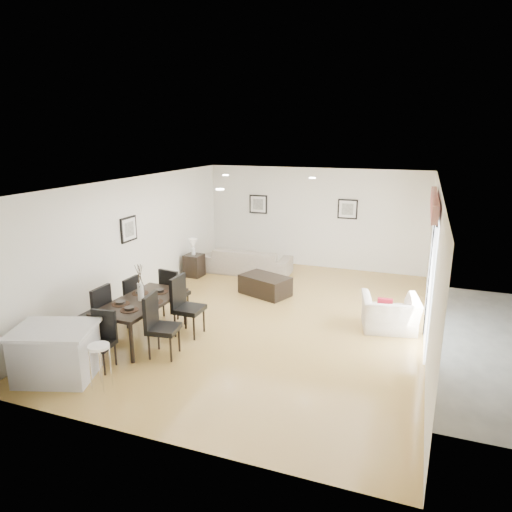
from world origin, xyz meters
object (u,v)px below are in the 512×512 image
(dining_chair_head, at_px, (102,336))
(armchair, at_px, (390,314))
(dining_table, at_px, (142,304))
(dining_chair_foot, at_px, (172,290))
(dining_chair_enear, at_px, (158,322))
(bar_stool, at_px, (99,351))
(dining_chair_wnear, at_px, (97,312))
(coffee_table, at_px, (265,285))
(kitchen_island, at_px, (56,353))
(dining_chair_efar, at_px, (184,302))
(side_table, at_px, (194,265))
(sofa, at_px, (248,261))
(dining_chair_wfar, at_px, (127,298))

(dining_chair_head, bearing_deg, armchair, 29.57)
(armchair, xyz_separation_m, dining_table, (-4.13, -1.89, 0.33))
(armchair, relative_size, dining_chair_foot, 1.01)
(dining_chair_enear, relative_size, dining_chair_foot, 1.06)
(bar_stool, bearing_deg, dining_chair_wnear, 129.70)
(coffee_table, bearing_deg, kitchen_island, -89.75)
(dining_chair_efar, height_order, coffee_table, dining_chair_efar)
(armchair, xyz_separation_m, coffee_table, (-2.82, 1.05, -0.11))
(dining_chair_enear, bearing_deg, bar_stool, 159.40)
(dining_chair_wnear, distance_m, dining_chair_foot, 1.64)
(dining_chair_head, height_order, bar_stool, dining_chair_head)
(dining_chair_efar, distance_m, dining_chair_head, 1.66)
(side_table, bearing_deg, sofa, 32.46)
(dining_chair_enear, xyz_separation_m, coffee_table, (0.69, 3.40, -0.37))
(dining_chair_enear, relative_size, bar_stool, 1.59)
(armchair, xyz_separation_m, dining_chair_head, (-4.14, -2.99, 0.19))
(dining_table, height_order, kitchen_island, kitchen_island)
(dining_chair_wnear, xyz_separation_m, coffee_table, (1.92, 3.39, -0.37))
(dining_chair_enear, bearing_deg, kitchen_island, 129.43)
(dining_chair_wnear, relative_size, dining_chair_efar, 0.97)
(sofa, height_order, kitchen_island, kitchen_island)
(dining_chair_foot, height_order, side_table, dining_chair_foot)
(armchair, distance_m, side_table, 5.29)
(dining_chair_foot, xyz_separation_m, kitchen_island, (-0.43, -2.70, -0.15))
(dining_chair_head, bearing_deg, dining_chair_wnear, 126.50)
(armchair, relative_size, dining_chair_wfar, 1.06)
(armchair, relative_size, side_table, 1.77)
(dining_table, bearing_deg, dining_chair_wfar, 147.04)
(dining_chair_enear, distance_m, bar_stool, 1.19)
(dining_chair_wfar, relative_size, bar_stool, 1.43)
(sofa, xyz_separation_m, armchair, (3.79, -2.50, 0.00))
(armchair, distance_m, dining_chair_enear, 4.24)
(dining_chair_foot, bearing_deg, dining_table, 98.69)
(dining_chair_wfar, relative_size, dining_chair_foot, 0.96)
(dining_chair_wfar, distance_m, kitchen_island, 2.06)
(dining_chair_enear, xyz_separation_m, kitchen_island, (-1.06, -1.16, -0.18))
(coffee_table, distance_m, side_table, 2.28)
(sofa, bearing_deg, dining_chair_head, 84.58)
(dining_chair_efar, xyz_separation_m, kitchen_island, (-1.05, -2.06, -0.20))
(dining_chair_wfar, bearing_deg, sofa, 167.51)
(dining_chair_wfar, relative_size, coffee_table, 0.87)
(kitchen_island, bearing_deg, bar_stool, -17.77)
(dining_chair_wnear, bearing_deg, dining_chair_head, 43.67)
(dining_chair_wfar, relative_size, kitchen_island, 0.70)
(armchair, height_order, dining_chair_wfar, dining_chair_wfar)
(sofa, distance_m, dining_chair_wfar, 4.08)
(sofa, relative_size, bar_stool, 3.34)
(coffee_table, height_order, kitchen_island, kitchen_island)
(dining_chair_enear, distance_m, side_table, 4.36)
(sofa, distance_m, dining_chair_wnear, 4.94)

